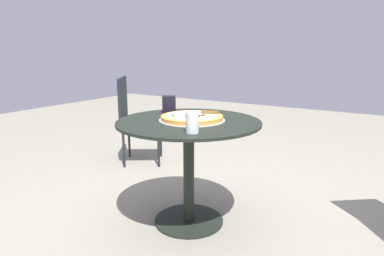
# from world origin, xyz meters

# --- Properties ---
(ground_plane) EXTENTS (10.00, 10.00, 0.00)m
(ground_plane) POSITION_xyz_m (0.00, 0.00, 0.00)
(ground_plane) COLOR gray
(patio_table) EXTENTS (0.91, 0.91, 0.70)m
(patio_table) POSITION_xyz_m (0.00, 0.00, 0.52)
(patio_table) COLOR black
(patio_table) RESTS_ON ground
(pizza_on_tray) EXTENTS (0.42, 0.42, 0.05)m
(pizza_on_tray) POSITION_xyz_m (0.02, -0.01, 0.71)
(pizza_on_tray) COLOR silver
(pizza_on_tray) RESTS_ON patio_table
(pizza_server) EXTENTS (0.12, 0.21, 0.02)m
(pizza_server) POSITION_xyz_m (0.02, -0.09, 0.75)
(pizza_server) COLOR silver
(pizza_server) RESTS_ON pizza_on_tray
(drinking_cup) EXTENTS (0.07, 0.07, 0.11)m
(drinking_cup) POSITION_xyz_m (-0.26, -0.19, 0.75)
(drinking_cup) COLOR white
(drinking_cup) RESTS_ON patio_table
(napkin_dispenser) EXTENTS (0.12, 0.12, 0.12)m
(napkin_dispenser) POSITION_xyz_m (0.16, 0.27, 0.76)
(napkin_dispenser) COLOR black
(napkin_dispenser) RESTS_ON patio_table
(patio_chair_near) EXTENTS (0.56, 0.56, 0.87)m
(patio_chair_near) POSITION_xyz_m (0.78, 1.14, 0.51)
(patio_chair_near) COLOR black
(patio_chair_near) RESTS_ON ground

